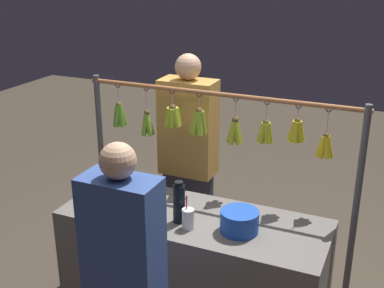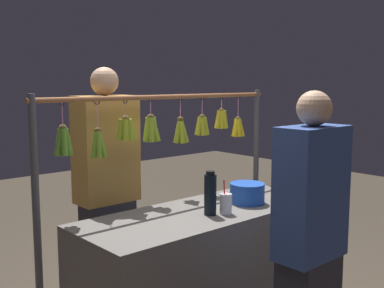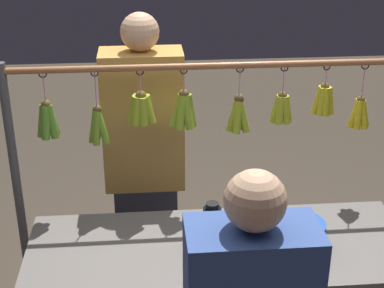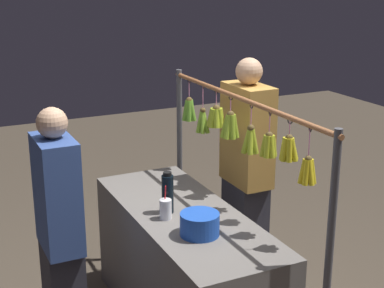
% 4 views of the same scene
% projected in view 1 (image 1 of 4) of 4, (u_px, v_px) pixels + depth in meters
% --- Properties ---
extents(market_counter, '(1.74, 0.66, 0.86)m').
position_uv_depth(market_counter, '(193.00, 272.00, 3.40)').
color(market_counter, '#66605B').
rests_on(market_counter, ground).
extents(display_rack, '(1.98, 0.13, 1.62)m').
position_uv_depth(display_rack, '(213.00, 147.00, 3.49)').
color(display_rack, '#4C4C51').
rests_on(display_rack, ground).
extents(water_bottle, '(0.08, 0.08, 0.28)m').
position_uv_depth(water_bottle, '(179.00, 203.00, 3.14)').
color(water_bottle, black).
rests_on(water_bottle, market_counter).
extents(blue_bucket, '(0.24, 0.24, 0.14)m').
position_uv_depth(blue_bucket, '(239.00, 221.00, 3.05)').
color(blue_bucket, blue).
rests_on(blue_bucket, market_counter).
extents(drink_cup, '(0.08, 0.08, 0.22)m').
position_uv_depth(drink_cup, '(188.00, 219.00, 3.09)').
color(drink_cup, silver).
rests_on(drink_cup, market_counter).
extents(vendor_person, '(0.42, 0.23, 1.78)m').
position_uv_depth(vendor_person, '(188.00, 168.00, 3.93)').
color(vendor_person, '#2D2D38').
rests_on(vendor_person, ground).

